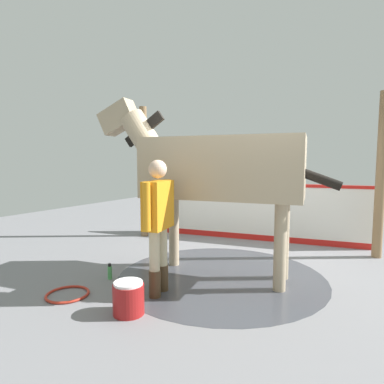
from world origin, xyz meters
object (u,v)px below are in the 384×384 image
at_px(wash_bucket, 129,298).
at_px(bottle_spray, 110,272).
at_px(bottle_shampoo, 122,295).
at_px(hose_coil, 68,294).
at_px(horse, 214,169).
at_px(handler, 158,218).

xyz_separation_m(wash_bucket, bottle_spray, (-0.65, -0.94, -0.07)).
distance_m(bottle_shampoo, hose_coil, 0.75).
bearing_deg(bottle_shampoo, hose_coil, -73.26).
distance_m(horse, wash_bucket, 2.09).
bearing_deg(hose_coil, handler, 124.12).
distance_m(bottle_shampoo, bottle_spray, 0.82).
bearing_deg(wash_bucket, hose_coil, -88.33).
relative_size(handler, bottle_shampoo, 8.60).
relative_size(wash_bucket, bottle_spray, 1.60).
distance_m(wash_bucket, hose_coil, 0.99).
bearing_deg(hose_coil, bottle_shampoo, 106.74).
distance_m(horse, bottle_shampoo, 2.07).
relative_size(bottle_shampoo, bottle_spray, 0.86).
bearing_deg(bottle_spray, handler, 87.09).
bearing_deg(horse, wash_bucket, 70.78).
height_order(bottle_shampoo, hose_coil, bottle_shampoo).
distance_m(horse, hose_coil, 2.53).
relative_size(handler, hose_coil, 3.18).
bearing_deg(hose_coil, bottle_spray, 176.34).
height_order(bottle_shampoo, bottle_spray, bottle_spray).
bearing_deg(bottle_spray, horse, 126.86).
bearing_deg(wash_bucket, bottle_spray, -124.91).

